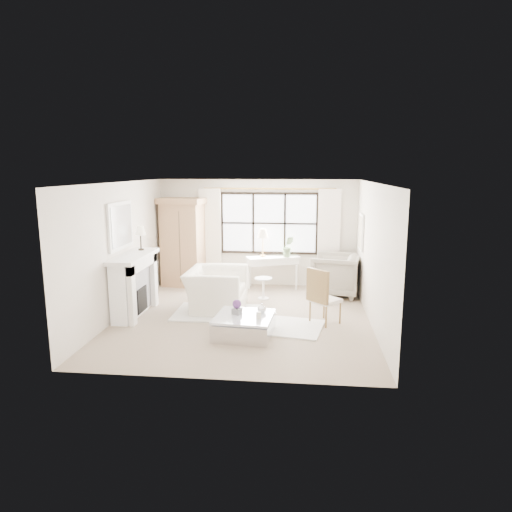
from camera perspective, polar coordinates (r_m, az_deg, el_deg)
The scene contains 32 objects.
floor at distance 9.28m, azimuth -1.59°, elevation -7.74°, with size 5.50×5.50×0.00m, color gray.
ceiling at distance 8.80m, azimuth -1.68°, elevation 9.17°, with size 5.50×5.50×0.00m, color white.
wall_back at distance 11.64m, azimuth 0.17°, elevation 2.92°, with size 5.00×5.00×0.00m, color white.
wall_front at distance 6.29m, azimuth -4.98°, elevation -4.01°, with size 5.00×5.00×0.00m, color beige.
wall_left at distance 9.59m, azimuth -16.60°, elevation 0.75°, with size 5.50×5.50×0.00m, color silver.
wall_right at distance 8.96m, azimuth 14.42°, elevation 0.17°, with size 5.50×5.50×0.00m, color silver.
window_pane at distance 11.56m, azimuth 1.64°, elevation 4.11°, with size 2.40×0.02×1.50m, color silver.
window_frame at distance 11.55m, azimuth 1.64°, elevation 4.10°, with size 2.50×0.04×1.50m, color black, non-canonical shape.
curtain_rod at distance 11.43m, azimuth 1.64°, elevation 8.41°, with size 0.04×0.04×3.30m, color #A77D3A.
curtain_left at distance 11.74m, azimuth -5.73°, elevation 2.37°, with size 0.55×0.10×2.47m, color white.
curtain_right at distance 11.51m, azimuth 9.07°, elevation 2.12°, with size 0.55×0.10×2.47m, color white.
fireplace at distance 9.65m, azimuth -15.14°, elevation -3.37°, with size 0.58×1.66×1.26m.
mirror_frame at distance 9.51m, azimuth -16.60°, elevation 3.66°, with size 0.05×1.15×0.95m, color white.
mirror_glass at distance 9.50m, azimuth -16.43°, elevation 3.66°, with size 0.02×1.00×0.80m, color silver.
art_frame at distance 10.59m, azimuth 13.01°, elevation 2.94°, with size 0.04×0.62×0.82m, color white.
art_canvas at distance 10.59m, azimuth 12.90°, elevation 2.94°, with size 0.01×0.52×0.72m, color beige.
mantel_lamp at distance 9.91m, azimuth -14.26°, elevation 2.97°, with size 0.22×0.22×0.51m.
armoire at distance 11.68m, azimuth -9.12°, elevation 1.77°, with size 1.22×0.88×2.24m.
console_table at distance 11.47m, azimuth 2.13°, elevation -2.03°, with size 1.37×0.90×0.80m.
console_lamp at distance 11.32m, azimuth 0.86°, elevation 2.73°, with size 0.28×0.28×0.69m.
orchid_plant at distance 11.32m, azimuth 4.03°, elevation 1.20°, with size 0.29×0.23×0.53m, color #627C53.
side_table at distance 10.47m, azimuth 0.92°, elevation -3.67°, with size 0.40×0.40×0.51m.
rug_left at distance 9.58m, azimuth -4.80°, elevation -7.07°, with size 1.77×1.25×0.03m, color silver.
rug_right at distance 8.78m, azimuth 3.28°, elevation -8.75°, with size 1.49×1.12×0.03m, color white.
club_armchair at distance 9.74m, azimuth -4.99°, elevation -4.19°, with size 1.34×1.17×0.87m, color white.
wingback_chair at distance 10.96m, azimuth 9.92°, elevation -2.31°, with size 1.05×1.08×0.98m, color gray.
french_chair at distance 8.98m, azimuth 8.52°, elevation -6.42°, with size 0.68×0.68×1.08m.
coffee_table at distance 8.28m, azimuth -1.49°, elevation -8.74°, with size 1.08×1.08×0.38m.
planter_box at distance 8.28m, azimuth -2.40°, elevation -6.90°, with size 0.15×0.15×0.11m, color slate.
planter_flowers at distance 8.24m, azimuth -2.41°, elevation -6.01°, with size 0.16×0.16×0.16m, color #542B6B.
pillar_candle at distance 8.03m, azimuth 0.32°, elevation -7.43°, with size 0.09×0.09×0.12m, color silver.
coffee_vase at distance 8.35m, azimuth 0.72°, elevation -6.51°, with size 0.16×0.16×0.17m, color silver.
Camera 1 is at (1.18, -8.71, 2.96)m, focal length 32.00 mm.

